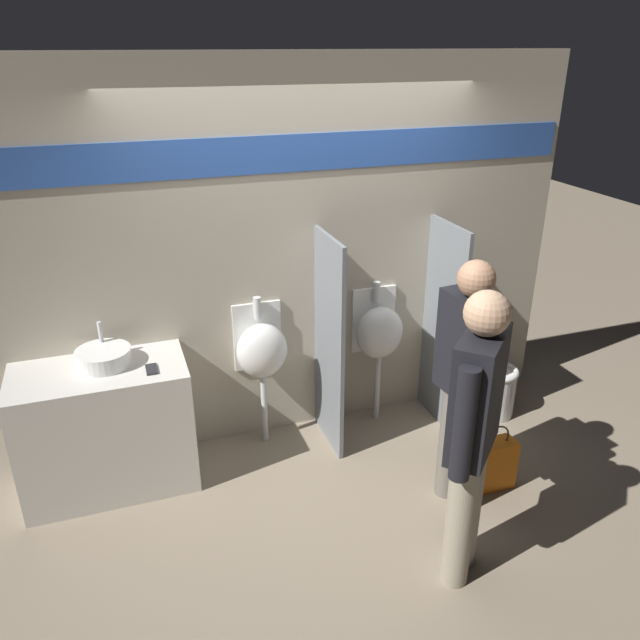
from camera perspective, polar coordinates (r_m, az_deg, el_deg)
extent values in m
plane|color=gray|center=(4.55, 0.72, -13.01)|extent=(16.00, 16.00, 0.00)
cube|color=#B2A893|center=(4.42, -1.85, 5.71)|extent=(4.06, 0.06, 2.70)
cube|color=#2D56AD|center=(4.21, -1.83, 15.04)|extent=(3.98, 0.01, 0.24)
cube|color=silver|center=(4.36, -18.94, -9.38)|extent=(1.08, 0.57, 0.87)
cylinder|color=white|center=(4.17, -19.17, -3.24)|extent=(0.34, 0.34, 0.11)
cylinder|color=silver|center=(4.23, -19.44, -1.04)|extent=(0.03, 0.03, 0.14)
cube|color=#232328|center=(4.04, -15.14, -4.37)|extent=(0.07, 0.14, 0.01)
cube|color=slate|center=(4.40, 0.83, -2.24)|extent=(0.03, 0.54, 1.58)
cube|color=slate|center=(4.76, 11.16, -0.60)|extent=(0.03, 0.54, 1.58)
cylinder|color=silver|center=(4.65, -5.11, -7.96)|extent=(0.04, 0.04, 0.57)
ellipsoid|color=white|center=(4.42, -5.33, -2.82)|extent=(0.37, 0.25, 0.41)
cube|color=white|center=(4.50, -5.75, -1.45)|extent=(0.35, 0.02, 0.51)
cylinder|color=silver|center=(4.37, -5.76, 1.11)|extent=(0.06, 0.06, 0.16)
cylinder|color=silver|center=(4.91, 5.26, -6.10)|extent=(0.04, 0.04, 0.57)
ellipsoid|color=white|center=(4.69, 5.47, -1.16)|extent=(0.37, 0.25, 0.41)
cube|color=white|center=(4.77, 4.89, 0.10)|extent=(0.35, 0.02, 0.51)
cylinder|color=silver|center=(4.65, 5.18, 2.55)|extent=(0.06, 0.06, 0.16)
cylinder|color=white|center=(5.20, 15.46, -6.37)|extent=(0.36, 0.36, 0.37)
torus|color=white|center=(5.11, 15.70, -4.49)|extent=(0.37, 0.37, 0.04)
cube|color=white|center=(5.24, 14.26, -1.78)|extent=(0.40, 0.16, 0.32)
cylinder|color=silver|center=(5.13, 14.65, 0.53)|extent=(0.06, 0.06, 0.14)
cylinder|color=gray|center=(3.56, 12.64, -17.48)|extent=(0.15, 0.15, 0.82)
cylinder|color=gray|center=(3.69, 13.31, -15.92)|extent=(0.15, 0.15, 0.82)
cube|color=black|center=(3.20, 14.20, -6.60)|extent=(0.44, 0.43, 0.65)
cylinder|color=black|center=(3.01, 13.05, -9.31)|extent=(0.10, 0.10, 0.60)
cylinder|color=black|center=(3.43, 15.10, -5.15)|extent=(0.10, 0.10, 0.60)
sphere|color=tan|center=(3.01, 15.04, 0.59)|extent=(0.22, 0.22, 0.22)
cylinder|color=#666056|center=(4.06, 13.18, -11.96)|extent=(0.15, 0.15, 0.80)
cylinder|color=#666056|center=(4.15, 11.83, -10.85)|extent=(0.15, 0.15, 0.80)
cube|color=black|center=(3.74, 13.46, -2.43)|extent=(0.23, 0.43, 0.63)
cylinder|color=black|center=(3.60, 15.73, -4.38)|extent=(0.10, 0.10, 0.58)
cylinder|color=black|center=(3.92, 11.30, -1.45)|extent=(0.10, 0.10, 0.58)
sphere|color=#A87A5B|center=(3.58, 14.11, 3.67)|extent=(0.22, 0.22, 0.22)
cube|color=orange|center=(4.41, 15.60, -12.57)|extent=(0.27, 0.15, 0.34)
torus|color=#4C4742|center=(4.29, 15.92, -10.29)|extent=(0.18, 0.01, 0.18)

